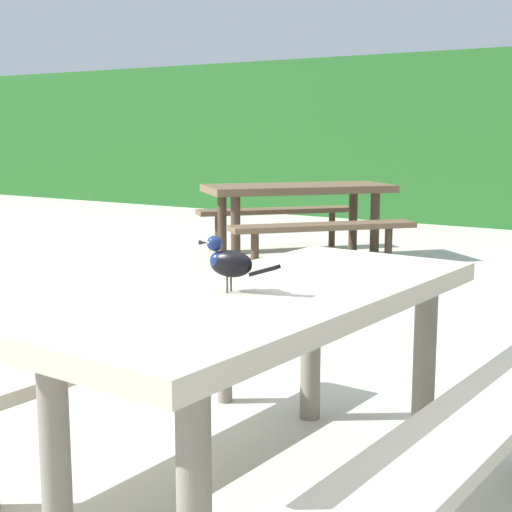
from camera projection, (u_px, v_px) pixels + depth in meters
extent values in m
plane|color=beige|center=(389.00, 500.00, 2.63)|extent=(60.00, 60.00, 0.00)
cube|color=#B2A893|center=(269.00, 299.00, 2.56)|extent=(0.85, 1.84, 0.07)
cylinder|color=slate|center=(55.00, 454.00, 2.21)|extent=(0.09, 0.09, 0.67)
cylinder|color=slate|center=(194.00, 506.00, 1.90)|extent=(0.09, 0.09, 0.67)
cylinder|color=slate|center=(311.00, 345.00, 3.33)|extent=(0.09, 0.09, 0.67)
cylinder|color=slate|center=(424.00, 367.00, 3.02)|extent=(0.09, 0.09, 0.67)
cube|color=#B2A893|center=(124.00, 347.00, 3.01)|extent=(0.37, 1.72, 0.05)
cylinder|color=slate|center=(225.00, 362.00, 3.56)|extent=(0.07, 0.07, 0.39)
cube|color=#B2A893|center=(466.00, 428.00, 2.20)|extent=(0.37, 1.72, 0.05)
ellipsoid|color=black|center=(231.00, 264.00, 2.48)|extent=(0.16, 0.09, 0.09)
ellipsoid|color=navy|center=(220.00, 261.00, 2.49)|extent=(0.08, 0.07, 0.06)
sphere|color=navy|center=(215.00, 243.00, 2.49)|extent=(0.05, 0.05, 0.05)
sphere|color=#EAE08C|center=(209.00, 242.00, 2.48)|extent=(0.01, 0.01, 0.01)
sphere|color=#EAE08C|center=(214.00, 241.00, 2.51)|extent=(0.01, 0.01, 0.01)
cone|color=black|center=(204.00, 243.00, 2.51)|extent=(0.03, 0.02, 0.02)
cube|color=black|center=(265.00, 271.00, 2.43)|extent=(0.10, 0.05, 0.04)
cylinder|color=#47423D|center=(227.00, 285.00, 2.48)|extent=(0.01, 0.01, 0.05)
cylinder|color=#47423D|center=(231.00, 283.00, 2.50)|extent=(0.01, 0.01, 0.05)
cube|color=brown|center=(298.00, 188.00, 7.41)|extent=(1.75, 1.86, 0.07)
cylinder|color=#423324|center=(375.00, 227.00, 7.41)|extent=(0.09, 0.09, 0.67)
cylinder|color=#423324|center=(353.00, 221.00, 7.91)|extent=(0.09, 0.09, 0.67)
cylinder|color=#423324|center=(236.00, 232.00, 7.02)|extent=(0.09, 0.09, 0.67)
cylinder|color=#423324|center=(222.00, 225.00, 7.53)|extent=(0.09, 0.09, 0.67)
cube|color=brown|center=(324.00, 226.00, 6.79)|extent=(1.33, 1.47, 0.05)
cylinder|color=#423324|center=(388.00, 248.00, 7.00)|extent=(0.07, 0.07, 0.39)
cylinder|color=#423324|center=(255.00, 254.00, 6.65)|extent=(0.07, 0.07, 0.39)
cube|color=brown|center=(276.00, 211.00, 8.12)|extent=(1.33, 1.47, 0.05)
cylinder|color=#423324|center=(332.00, 229.00, 8.33)|extent=(0.07, 0.07, 0.39)
cylinder|color=#423324|center=(218.00, 233.00, 7.98)|extent=(0.07, 0.07, 0.39)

